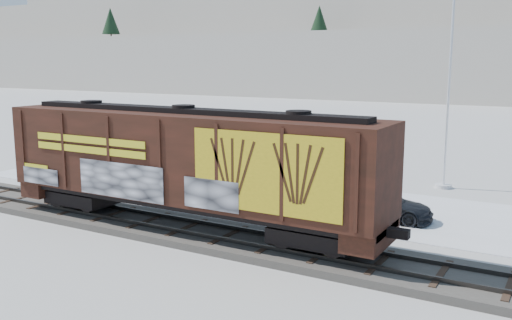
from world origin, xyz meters
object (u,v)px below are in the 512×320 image
Objects in this scene: car_silver at (293,185)px; flagpole at (450,97)px; hopper_railcar at (185,161)px; car_dark at (381,204)px; car_white at (330,195)px.

flagpole is at bearing -52.17° from car_silver.
hopper_railcar is at bearing -117.45° from flagpole.
car_silver is (1.21, 7.17, -2.20)m from hopper_railcar.
hopper_railcar is 8.94m from car_dark.
car_silver is at bearing 74.48° from car_dark.
hopper_railcar is 7.59m from car_silver.
car_white is 2.54m from car_dark.
hopper_railcar is 15.76m from flagpole.
car_silver is 1.04× the size of car_dark.
car_silver is 5.02m from car_dark.
flagpole is 9.91m from car_silver.
car_silver is 2.52m from car_white.
hopper_railcar is 3.87× the size of car_white.
hopper_railcar reaches higher than car_white.
car_dark is (2.53, -0.24, -0.06)m from car_white.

